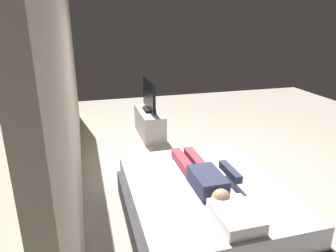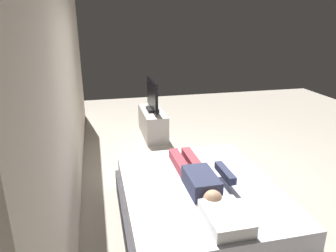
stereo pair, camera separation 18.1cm
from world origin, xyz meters
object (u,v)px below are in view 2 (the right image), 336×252
at_px(pillow, 226,218).
at_px(remote, 228,172).
at_px(person, 198,177).
at_px(tv_stand, 153,123).
at_px(bed, 199,207).
at_px(tv, 152,96).

distance_m(pillow, remote, 0.94).
relative_size(person, remote, 8.40).
relative_size(pillow, person, 0.38).
bearing_deg(person, pillow, -179.34).
height_order(person, tv_stand, person).
relative_size(pillow, tv_stand, 0.44).
distance_m(bed, person, 0.36).
xyz_separation_m(pillow, tv_stand, (3.60, -0.04, -0.35)).
bearing_deg(bed, tv_stand, -0.73).
height_order(pillow, remote, pillow).
height_order(bed, tv, tv).
distance_m(pillow, tv_stand, 3.62).
distance_m(bed, tv_stand, 2.93).
height_order(person, remote, person).
bearing_deg(person, tv_stand, -0.89).
bearing_deg(pillow, person, 0.66).
xyz_separation_m(bed, pillow, (-0.67, 0.00, 0.34)).
distance_m(person, remote, 0.44).
distance_m(bed, tv, 2.97).
xyz_separation_m(tv_stand, tv, (0.00, -0.00, 0.53)).
height_order(pillow, tv_stand, pillow).
xyz_separation_m(person, remote, (0.15, -0.40, -0.07)).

